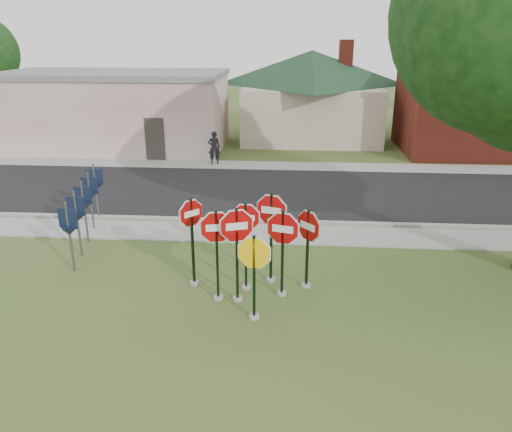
# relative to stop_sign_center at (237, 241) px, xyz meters

# --- Properties ---
(ground) EXTENTS (120.00, 120.00, 0.00)m
(ground) POSITION_rel_stop_sign_center_xyz_m (0.32, -1.23, -1.57)
(ground) COLOR #344D1C
(ground) RESTS_ON ground
(sidewalk_near) EXTENTS (60.00, 1.60, 0.06)m
(sidewalk_near) POSITION_rel_stop_sign_center_xyz_m (0.32, 4.27, -1.54)
(sidewalk_near) COLOR gray
(sidewalk_near) RESTS_ON ground
(road) EXTENTS (60.00, 7.00, 0.04)m
(road) POSITION_rel_stop_sign_center_xyz_m (0.32, 8.77, -1.55)
(road) COLOR black
(road) RESTS_ON ground
(sidewalk_far) EXTENTS (60.00, 1.60, 0.06)m
(sidewalk_far) POSITION_rel_stop_sign_center_xyz_m (0.32, 13.07, -1.54)
(sidewalk_far) COLOR gray
(sidewalk_far) RESTS_ON ground
(curb) EXTENTS (60.00, 0.20, 0.14)m
(curb) POSITION_rel_stop_sign_center_xyz_m (0.32, 5.27, -1.50)
(curb) COLOR gray
(curb) RESTS_ON ground
(stop_sign_center) EXTENTS (1.07, 0.37, 2.53)m
(stop_sign_center) POSITION_rel_stop_sign_center_xyz_m (0.00, 0.00, 0.00)
(stop_sign_center) COLOR gray
(stop_sign_center) RESTS_ON ground
(stop_sign_yellow) EXTENTS (1.05, 0.24, 2.18)m
(stop_sign_yellow) POSITION_rel_stop_sign_center_xyz_m (0.47, -0.79, -0.28)
(stop_sign_yellow) COLOR gray
(stop_sign_yellow) RESTS_ON ground
(stop_sign_left) EXTENTS (1.06, 0.25, 2.45)m
(stop_sign_left) POSITION_rel_stop_sign_center_xyz_m (-0.48, 0.02, -0.07)
(stop_sign_left) COLOR gray
(stop_sign_left) RESTS_ON ground
(stop_sign_right) EXTENTS (1.10, 0.31, 2.36)m
(stop_sign_right) POSITION_rel_stop_sign_center_xyz_m (1.08, 0.35, -0.13)
(stop_sign_right) COLOR gray
(stop_sign_right) RESTS_ON ground
(stop_sign_back_right) EXTENTS (1.08, 0.37, 2.56)m
(stop_sign_back_right) POSITION_rel_stop_sign_center_xyz_m (0.77, 1.08, 0.02)
(stop_sign_back_right) COLOR gray
(stop_sign_back_right) RESTS_ON ground
(stop_sign_back_left) EXTENTS (0.99, 0.24, 2.44)m
(stop_sign_back_left) POSITION_rel_stop_sign_center_xyz_m (0.16, 0.61, -0.09)
(stop_sign_back_left) COLOR gray
(stop_sign_back_left) RESTS_ON ground
(stop_sign_far_right) EXTENTS (0.75, 0.83, 2.24)m
(stop_sign_far_right) POSITION_rel_stop_sign_center_xyz_m (1.70, 0.82, -0.22)
(stop_sign_far_right) COLOR gray
(stop_sign_far_right) RESTS_ON ground
(stop_sign_far_left) EXTENTS (0.68, 0.72, 2.47)m
(stop_sign_far_left) POSITION_rel_stop_sign_center_xyz_m (-1.22, 0.74, -0.08)
(stop_sign_far_left) COLOR gray
(stop_sign_far_left) RESTS_ON ground
(route_sign_row) EXTENTS (1.43, 4.63, 2.00)m
(route_sign_row) POSITION_rel_stop_sign_center_xyz_m (-5.08, 3.27, -0.35)
(route_sign_row) COLOR #59595E
(route_sign_row) RESTS_ON ground
(building_stucco) EXTENTS (12.20, 6.20, 4.20)m
(building_stucco) POSITION_rel_stop_sign_center_xyz_m (-8.68, 16.77, 0.57)
(building_stucco) COLOR silver
(building_stucco) RESTS_ON ground
(building_house) EXTENTS (11.60, 11.60, 6.20)m
(building_house) POSITION_rel_stop_sign_center_xyz_m (2.32, 20.77, 2.07)
(building_house) COLOR beige
(building_house) RESTS_ON ground
(building_brick) EXTENTS (10.20, 6.20, 4.75)m
(building_brick) POSITION_rel_stop_sign_center_xyz_m (12.31, 17.27, 0.83)
(building_brick) COLOR maroon
(building_brick) RESTS_ON ground
(pedestrian) EXTENTS (0.65, 0.49, 1.63)m
(pedestrian) POSITION_rel_stop_sign_center_xyz_m (-2.58, 13.18, -0.70)
(pedestrian) COLOR black
(pedestrian) RESTS_ON sidewalk_far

